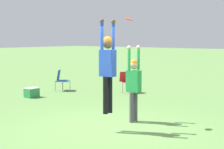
{
  "coord_description": "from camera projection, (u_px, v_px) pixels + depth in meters",
  "views": [
    {
      "loc": [
        -7.08,
        -5.75,
        2.26
      ],
      "look_at": [
        0.28,
        0.25,
        1.3
      ],
      "focal_mm": 60.0,
      "sensor_mm": 36.0,
      "label": 1
    }
  ],
  "objects": [
    {
      "name": "person_jumping",
      "position": [
        108.0,
        63.0,
        8.83
      ],
      "size": [
        0.52,
        0.39,
        2.23
      ],
      "rotation": [
        0.0,
        0.0,
        1.66
      ],
      "color": "black",
      "rests_on": "ground_plane"
    },
    {
      "name": "person_defending",
      "position": [
        133.0,
        82.0,
        9.88
      ],
      "size": [
        0.52,
        0.39,
        2.03
      ],
      "rotation": [
        0.0,
        0.0,
        -1.48
      ],
      "color": "#4C4C51",
      "rests_on": "ground_plane"
    },
    {
      "name": "ground_plane",
      "position": [
        113.0,
        128.0,
        9.3
      ],
      "size": [
        120.0,
        120.0,
        0.0
      ],
      "primitive_type": "plane",
      "color": "#608C47"
    },
    {
      "name": "cooler_box",
      "position": [
        32.0,
        93.0,
        14.0
      ],
      "size": [
        0.47,
        0.39,
        0.36
      ],
      "color": "#2D8C4C",
      "rests_on": "ground_plane"
    },
    {
      "name": "camping_chair_3",
      "position": [
        128.0,
        80.0,
        15.15
      ],
      "size": [
        0.69,
        0.75,
        0.85
      ],
      "rotation": [
        0.0,
        0.0,
        2.63
      ],
      "color": "gray",
      "rests_on": "ground_plane"
    },
    {
      "name": "camping_chair_0",
      "position": [
        61.0,
        79.0,
        15.71
      ],
      "size": [
        0.71,
        0.8,
        0.87
      ],
      "rotation": [
        0.0,
        0.0,
        3.82
      ],
      "color": "gray",
      "rests_on": "ground_plane"
    },
    {
      "name": "frisbee",
      "position": [
        129.0,
        19.0,
        9.35
      ],
      "size": [
        0.23,
        0.23,
        0.09
      ],
      "color": "#E04C23"
    }
  ]
}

